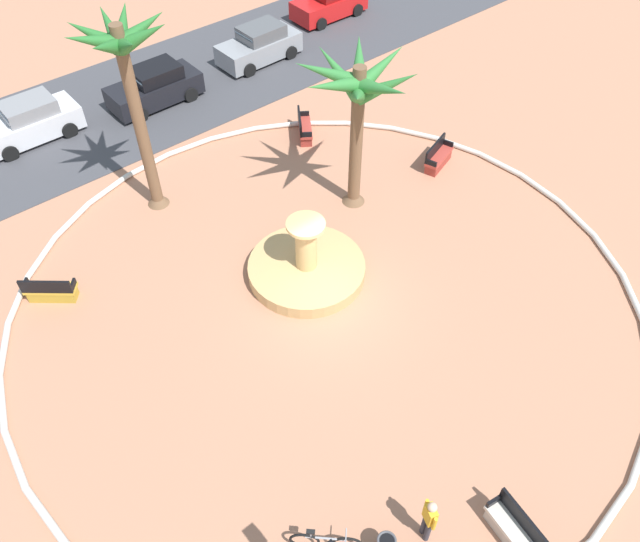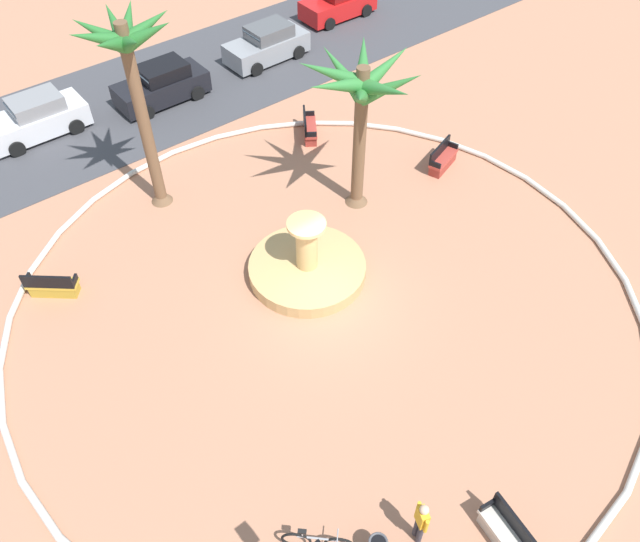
# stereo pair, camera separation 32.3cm
# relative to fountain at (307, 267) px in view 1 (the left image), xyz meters

# --- Properties ---
(ground_plane) EXTENTS (80.00, 80.00, 0.00)m
(ground_plane) POSITION_rel_fountain_xyz_m (-0.26, -1.29, -0.32)
(ground_plane) COLOR tan
(plaza_curb) EXTENTS (19.74, 19.74, 0.20)m
(plaza_curb) POSITION_rel_fountain_xyz_m (-0.26, -1.29, -0.22)
(plaza_curb) COLOR silver
(plaza_curb) RESTS_ON ground
(street_asphalt) EXTENTS (48.00, 8.00, 0.03)m
(street_asphalt) POSITION_rel_fountain_xyz_m (-0.26, 12.98, -0.30)
(street_asphalt) COLOR #424247
(street_asphalt) RESTS_ON ground
(fountain) EXTENTS (3.84, 3.84, 2.26)m
(fountain) POSITION_rel_fountain_xyz_m (0.00, 0.00, 0.00)
(fountain) COLOR tan
(fountain) RESTS_ON ground
(palm_tree_near_fountain) EXTENTS (4.15, 4.04, 5.67)m
(palm_tree_near_fountain) POSITION_rel_fountain_xyz_m (3.61, 1.78, 4.08)
(palm_tree_near_fountain) COLOR brown
(palm_tree_near_fountain) RESTS_ON ground
(palm_tree_by_curb) EXTENTS (3.25, 3.17, 7.07)m
(palm_tree_by_curb) POSITION_rel_fountain_xyz_m (-1.98, 6.26, 5.15)
(palm_tree_by_curb) COLOR brown
(palm_tree_by_curb) RESTS_ON ground
(bench_east) EXTENTS (0.75, 1.66, 1.00)m
(bench_east) POSITION_rel_fountain_xyz_m (-1.62, -9.77, 0.03)
(bench_east) COLOR beige
(bench_east) RESTS_ON ground
(bench_west) EXTENTS (1.68, 0.97, 1.00)m
(bench_west) POSITION_rel_fountain_xyz_m (7.58, 1.26, 0.03)
(bench_west) COLOR #B73D33
(bench_west) RESTS_ON ground
(bench_north) EXTENTS (1.32, 1.60, 1.00)m
(bench_north) POSITION_rel_fountain_xyz_m (4.78, 6.09, 0.03)
(bench_north) COLOR #B73D33
(bench_north) RESTS_ON ground
(bench_southeast) EXTENTS (1.54, 1.42, 1.00)m
(bench_southeast) POSITION_rel_fountain_xyz_m (-6.86, 4.30, 0.03)
(bench_southeast) COLOR gold
(bench_southeast) RESTS_ON ground
(bicycle_red_frame) EXTENTS (1.27, 1.24, 0.94)m
(bicycle_red_frame) POSITION_rel_fountain_xyz_m (-5.17, -7.13, 0.06)
(bicycle_red_frame) COLOR black
(bicycle_red_frame) RESTS_ON ground
(person_cyclist_helmet) EXTENTS (0.31, 0.50, 1.70)m
(person_cyclist_helmet) POSITION_rel_fountain_xyz_m (-3.17, -8.39, 0.63)
(person_cyclist_helmet) COLOR #33333D
(person_cyclist_helmet) RESTS_ON ground
(parked_car_leftmost) EXTENTS (4.00, 1.92, 1.67)m
(parked_car_leftmost) POSITION_rel_fountain_xyz_m (-3.83, 13.08, 0.46)
(parked_car_leftmost) COLOR silver
(parked_car_leftmost) RESTS_ON ground
(parked_car_second) EXTENTS (4.02, 1.95, 1.67)m
(parked_car_second) POSITION_rel_fountain_xyz_m (1.41, 12.20, 0.46)
(parked_car_second) COLOR black
(parked_car_second) RESTS_ON ground
(parked_car_third) EXTENTS (4.04, 2.00, 1.67)m
(parked_car_third) POSITION_rel_fountain_xyz_m (7.07, 12.33, 0.46)
(parked_car_third) COLOR gray
(parked_car_third) RESTS_ON ground
(parked_car_rightmost) EXTENTS (4.01, 1.94, 1.67)m
(parked_car_rightmost) POSITION_rel_fountain_xyz_m (12.58, 13.71, 0.46)
(parked_car_rightmost) COLOR red
(parked_car_rightmost) RESTS_ON ground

